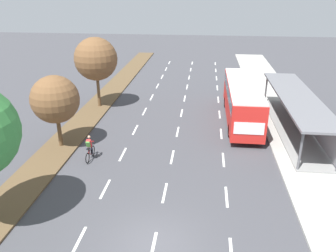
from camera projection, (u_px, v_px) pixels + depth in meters
name	position (u px, v px, depth m)	size (l,w,h in m)	color
ground_plane	(154.00, 245.00, 15.25)	(140.00, 140.00, 0.00)	#424247
median_strip	(103.00, 100.00, 34.38)	(2.60, 52.00, 0.12)	brown
sidewalk_right	(278.00, 106.00, 32.57)	(4.50, 52.00, 0.15)	#ADAAA3
lane_divider_left	(144.00, 111.00, 31.35)	(0.14, 45.40, 0.01)	white
lane_divider_center	(182.00, 113.00, 30.99)	(0.14, 45.40, 0.01)	white
lane_divider_right	(220.00, 114.00, 30.63)	(0.14, 45.40, 0.01)	white
bus_shelter	(299.00, 109.00, 26.44)	(2.90, 14.38, 2.86)	gray
bus	(242.00, 98.00, 28.44)	(2.54, 11.29, 3.37)	red
cyclist	(90.00, 149.00, 22.47)	(0.46, 1.82, 1.71)	black
median_tree_second	(55.00, 100.00, 23.10)	(3.36, 3.36, 5.21)	brown
median_tree_third	(96.00, 59.00, 30.73)	(3.98, 3.98, 6.55)	brown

